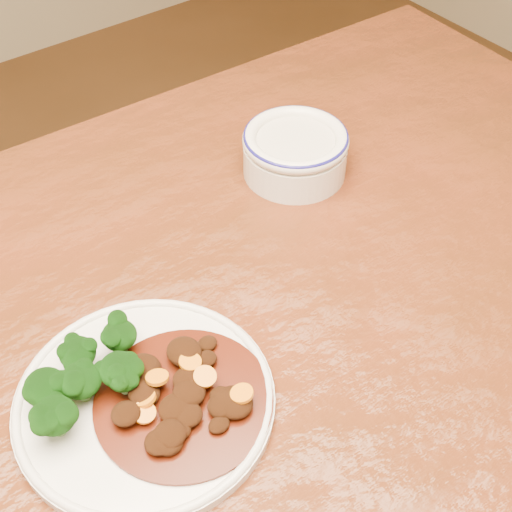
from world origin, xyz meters
TOP-DOWN VIEW (x-y plane):
  - dining_table at (0.00, 0.00)m, footprint 1.53×0.96m
  - dinner_plate at (-0.02, -0.00)m, footprint 0.24×0.24m
  - broccoli_florets at (-0.05, 0.03)m, footprint 0.12×0.09m
  - mince_stew at (0.01, -0.03)m, footprint 0.17×0.17m
  - dip_bowl at (0.32, 0.18)m, footprint 0.13×0.13m

SIDE VIEW (x-z plane):
  - dining_table at x=0.00m, z-range 0.30..1.05m
  - dinner_plate at x=-0.02m, z-range 0.75..0.77m
  - mince_stew at x=0.01m, z-range 0.76..0.78m
  - dip_bowl at x=0.32m, z-range 0.75..0.81m
  - broccoli_florets at x=-0.05m, z-range 0.76..0.81m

